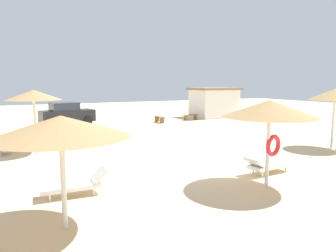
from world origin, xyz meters
TOP-DOWN VIEW (x-y plane):
  - ground_plane at (0.00, 0.00)m, footprint 80.00×80.00m
  - parasol_0 at (-5.68, 5.32)m, footprint 2.47×2.47m
  - parasol_1 at (0.40, -3.10)m, footprint 2.88×2.88m
  - parasol_2 at (-5.71, -3.23)m, footprint 2.97×2.97m
  - parasol_3 at (7.53, -0.14)m, footprint 2.48×2.48m
  - lounger_1 at (1.47, -2.01)m, footprint 1.95×0.79m
  - lounger_2 at (-5.08, -1.20)m, footprint 1.91×0.74m
  - bench_0 at (4.24, 12.98)m, footprint 0.48×1.52m
  - bench_1 at (7.35, 13.23)m, footprint 1.55×0.64m
  - parked_car at (-2.75, 15.12)m, footprint 4.20×2.43m
  - beach_cabana at (10.53, 14.35)m, footprint 4.23×3.34m

SIDE VIEW (x-z plane):
  - ground_plane at x=0.00m, z-range 0.00..0.00m
  - lounger_1 at x=1.47m, z-range -0.02..0.64m
  - lounger_2 at x=-5.08m, z-range -0.06..0.70m
  - bench_0 at x=4.24m, z-range 0.10..0.59m
  - bench_1 at x=7.35m, z-range 0.10..0.59m
  - parked_car at x=-2.75m, z-range -0.04..1.68m
  - beach_cabana at x=10.53m, z-range 0.02..2.78m
  - parasol_2 at x=-5.71m, z-range 1.03..3.58m
  - parasol_1 at x=0.40m, z-range 1.07..3.81m
  - parasol_3 at x=7.53m, z-range 1.18..4.13m
  - parasol_0 at x=-5.68m, z-range 1.21..4.13m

